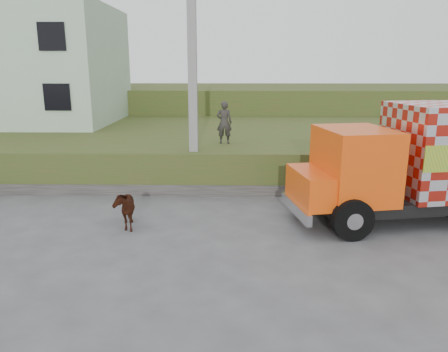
{
  "coord_description": "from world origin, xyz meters",
  "views": [
    {
      "loc": [
        0.37,
        -10.72,
        4.45
      ],
      "look_at": [
        0.13,
        1.76,
        1.3
      ],
      "focal_mm": 35.0,
      "sensor_mm": 36.0,
      "label": 1
    }
  ],
  "objects_px": {
    "cargo_truck": "(439,161)",
    "pedestrian": "(224,122)",
    "cow": "(124,208)",
    "utility_pole": "(193,77)"
  },
  "relations": [
    {
      "from": "cargo_truck",
      "to": "cow",
      "type": "distance_m",
      "value": 9.18
    },
    {
      "from": "utility_pole",
      "to": "pedestrian",
      "type": "xyz_separation_m",
      "value": [
        1.06,
        1.62,
        -1.75
      ]
    },
    {
      "from": "cargo_truck",
      "to": "cow",
      "type": "relative_size",
      "value": 5.92
    },
    {
      "from": "cargo_truck",
      "to": "pedestrian",
      "type": "bearing_deg",
      "value": 135.12
    },
    {
      "from": "cargo_truck",
      "to": "cow",
      "type": "xyz_separation_m",
      "value": [
        -9.06,
        -0.86,
        -1.2
      ]
    },
    {
      "from": "utility_pole",
      "to": "pedestrian",
      "type": "distance_m",
      "value": 2.61
    },
    {
      "from": "cow",
      "to": "pedestrian",
      "type": "xyz_separation_m",
      "value": [
        2.74,
        5.29,
        1.75
      ]
    },
    {
      "from": "cargo_truck",
      "to": "pedestrian",
      "type": "height_order",
      "value": "cargo_truck"
    },
    {
      "from": "cargo_truck",
      "to": "pedestrian",
      "type": "relative_size",
      "value": 4.85
    },
    {
      "from": "utility_pole",
      "to": "pedestrian",
      "type": "bearing_deg",
      "value": 56.95
    }
  ]
}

